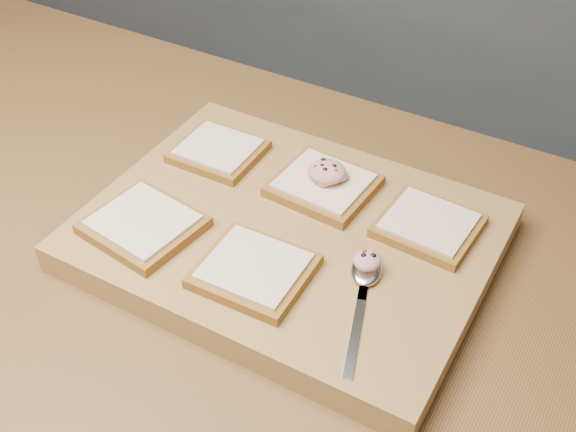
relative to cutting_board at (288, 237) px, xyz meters
name	(u,v)px	position (x,y,z in m)	size (l,w,h in m)	color
island_counter	(227,417)	(-0.11, -0.02, -0.47)	(2.00, 0.80, 0.90)	slate
back_counter	(485,59)	(-0.11, 1.41, -0.45)	(3.60, 0.62, 0.94)	slate
cutting_board	(288,237)	(0.00, 0.00, 0.00)	(0.50, 0.38, 0.04)	#A28145
bread_far_left	(218,151)	(-0.16, 0.08, 0.03)	(0.12, 0.11, 0.02)	brown
bread_far_center	(324,185)	(0.01, 0.09, 0.03)	(0.13, 0.12, 0.02)	brown
bread_far_right	(429,225)	(0.16, 0.08, 0.03)	(0.12, 0.11, 0.02)	brown
bread_near_left	(143,224)	(-0.15, -0.10, 0.03)	(0.14, 0.14, 0.02)	brown
bread_near_center	(254,270)	(0.01, -0.10, 0.03)	(0.13, 0.12, 0.02)	brown
tuna_salad_dollop	(327,171)	(0.01, 0.09, 0.05)	(0.05, 0.05, 0.02)	#D48E88
spoon	(365,278)	(0.13, -0.04, 0.03)	(0.08, 0.18, 0.01)	silver
spoon_salad	(367,260)	(0.12, -0.03, 0.04)	(0.03, 0.04, 0.02)	#D48E88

